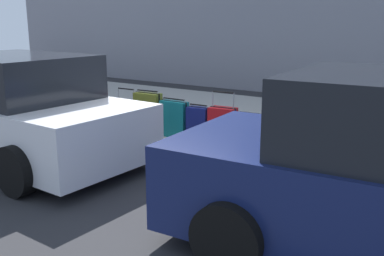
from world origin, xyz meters
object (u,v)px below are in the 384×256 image
object	(u,v)px
bollard_post	(72,98)
suitcase_olive_8	(148,113)
suitcase_red_5	(223,126)
parked_car_white_1	(18,111)
suitcase_teal_7	(174,119)
suitcase_black_9	(127,114)
suitcase_silver_4	(251,133)
suitcase_olive_1	(347,140)
suitcase_maroon_3	(283,137)
suitcase_black_2	(313,139)
fire_hydrant	(102,103)
suitcase_navy_6	(198,124)
suitcase_teal_0	(380,154)

from	to	relation	value
bollard_post	suitcase_olive_8	bearing A→B (deg)	-177.38
suitcase_red_5	parked_car_white_1	world-z (taller)	parked_car_white_1
suitcase_olive_8	suitcase_red_5	bearing A→B (deg)	-177.78
suitcase_teal_7	bollard_post	distance (m)	2.40
suitcase_red_5	bollard_post	size ratio (longest dim) A/B	0.94
suitcase_black_9	suitcase_silver_4	bearing A→B (deg)	-178.02
suitcase_red_5	bollard_post	bearing A→B (deg)	2.44
suitcase_olive_1	suitcase_maroon_3	size ratio (longest dim) A/B	1.29
suitcase_red_5	suitcase_black_2	bearing A→B (deg)	-177.76
suitcase_olive_1	fire_hydrant	size ratio (longest dim) A/B	1.27
suitcase_olive_1	fire_hydrant	bearing A→B (deg)	0.54
suitcase_silver_4	fire_hydrant	bearing A→B (deg)	0.47
suitcase_navy_6	suitcase_olive_8	bearing A→B (deg)	2.14
suitcase_silver_4	suitcase_red_5	xyz separation A→B (m)	(0.48, 0.03, 0.04)
suitcase_olive_8	bollard_post	distance (m)	1.85
suitcase_black_2	suitcase_silver_4	world-z (taller)	suitcase_black_2
suitcase_olive_1	bollard_post	bearing A→B (deg)	2.11
suitcase_red_5	suitcase_teal_7	bearing A→B (deg)	1.42
suitcase_teal_7	suitcase_black_9	size ratio (longest dim) A/B	0.89
suitcase_red_5	fire_hydrant	xyz separation A→B (m)	(2.68, -0.01, 0.09)
suitcase_silver_4	suitcase_teal_7	world-z (taller)	suitcase_teal_7
suitcase_silver_4	suitcase_olive_8	size ratio (longest dim) A/B	0.76
suitcase_teal_0	parked_car_white_1	world-z (taller)	parked_car_white_1
suitcase_maroon_3	fire_hydrant	distance (m)	3.67
suitcase_maroon_3	suitcase_black_9	bearing A→B (deg)	2.19
suitcase_black_9	fire_hydrant	bearing A→B (deg)	-4.94
suitcase_teal_0	suitcase_olive_8	distance (m)	3.86
suitcase_black_9	suitcase_teal_0	bearing A→B (deg)	-179.81
suitcase_teal_7	suitcase_black_9	bearing A→B (deg)	1.52
suitcase_teal_0	suitcase_maroon_3	xyz separation A→B (m)	(1.38, -0.10, 0.00)
suitcase_silver_4	suitcase_black_2	bearing A→B (deg)	-178.66
suitcase_black_2	suitcase_maroon_3	xyz separation A→B (m)	(0.47, -0.01, -0.04)
suitcase_olive_1	suitcase_maroon_3	world-z (taller)	suitcase_olive_1
suitcase_olive_1	suitcase_red_5	distance (m)	1.92
suitcase_olive_8	bollard_post	world-z (taller)	bollard_post
fire_hydrant	suitcase_olive_1	bearing A→B (deg)	-179.46
suitcase_navy_6	suitcase_black_9	distance (m)	1.54
suitcase_silver_4	parked_car_white_1	world-z (taller)	parked_car_white_1
suitcase_navy_6	suitcase_maroon_3	bearing A→B (deg)	-176.77
suitcase_olive_1	suitcase_teal_7	xyz separation A→B (m)	(2.86, 0.07, -0.05)
suitcase_olive_1	suitcase_silver_4	size ratio (longest dim) A/B	1.65
suitcase_red_5	fire_hydrant	distance (m)	2.68
suitcase_olive_8	suitcase_navy_6	bearing A→B (deg)	-177.86
suitcase_black_2	suitcase_olive_1	bearing A→B (deg)	179.31
suitcase_teal_7	bollard_post	size ratio (longest dim) A/B	0.72
bollard_post	parked_car_white_1	size ratio (longest dim) A/B	0.22
suitcase_navy_6	suitcase_olive_8	distance (m)	1.04
suitcase_black_2	suitcase_olive_8	size ratio (longest dim) A/B	0.86
suitcase_navy_6	fire_hydrant	bearing A→B (deg)	-0.69
suitcase_black_2	suitcase_teal_0	bearing A→B (deg)	174.17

